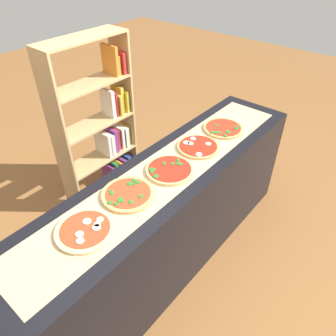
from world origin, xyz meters
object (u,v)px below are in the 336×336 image
Objects in this scene: pizza_spinach_1 at (128,194)px; bookshelf at (105,129)px; pizza_mozzarella_0 at (86,230)px; pizza_mozzarella_3 at (198,147)px; pizza_spinach_4 at (224,128)px; pizza_spinach_2 at (170,170)px.

pizza_spinach_1 is 0.21× the size of bookshelf.
pizza_mozzarella_0 is 1.51m from bookshelf.
pizza_mozzarella_0 is 1.01m from pizza_mozzarella_3.
pizza_mozzarella_3 is 0.34m from pizza_spinach_4.
pizza_spinach_1 is at bearing 173.37° from pizza_spinach_2.
pizza_mozzarella_3 is at bearing 0.30° from pizza_mozzarella_0.
pizza_spinach_1 is (0.34, 0.03, 0.00)m from pizza_mozzarella_0.
pizza_spinach_4 is (0.67, 0.01, -0.00)m from pizza_spinach_2.
pizza_spinach_2 is 0.67m from pizza_spinach_4.
pizza_mozzarella_3 is at bearing -91.18° from bookshelf.
pizza_spinach_2 is at bearing -0.99° from pizza_mozzarella_0.
pizza_mozzarella_3 is (1.01, 0.01, 0.00)m from pizza_mozzarella_0.
pizza_spinach_4 is at bearing -1.69° from pizza_spinach_1.
bookshelf reaches higher than pizza_mozzarella_0.
pizza_spinach_4 is at bearing -1.29° from pizza_mozzarella_3.
pizza_mozzarella_0 is 0.34m from pizza_spinach_1.
pizza_spinach_1 reaches higher than pizza_spinach_4.
pizza_spinach_2 is at bearing -177.12° from pizza_mozzarella_3.
pizza_mozzarella_3 is at bearing 2.88° from pizza_spinach_2.
pizza_spinach_2 is 1.01× the size of pizza_spinach_4.
pizza_mozzarella_0 is 1.34m from pizza_spinach_4.
pizza_spinach_2 is 1.04× the size of pizza_mozzarella_3.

